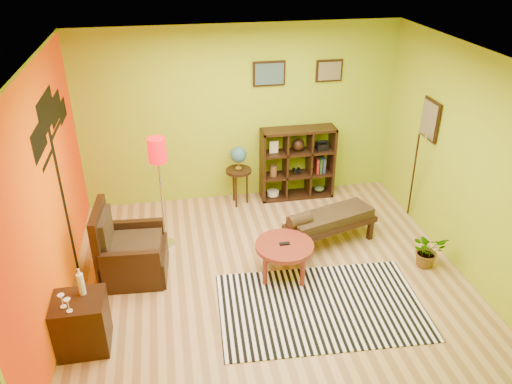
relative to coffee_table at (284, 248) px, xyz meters
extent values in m
plane|color=tan|center=(-0.20, 0.02, -0.40)|extent=(5.00, 5.00, 0.00)
cube|color=#9CBB1A|center=(-0.20, 2.27, 1.00)|extent=(5.00, 0.04, 2.80)
cube|color=#9CBB1A|center=(-0.20, -2.23, 1.00)|extent=(5.00, 0.04, 2.80)
cube|color=#9CBB1A|center=(-2.70, 0.02, 1.00)|extent=(0.04, 4.50, 2.80)
cube|color=#9CBB1A|center=(2.30, 0.02, 1.00)|extent=(0.04, 4.50, 2.80)
cube|color=white|center=(-0.20, 0.02, 2.40)|extent=(5.00, 4.50, 0.04)
cube|color=#FF5A00|center=(-2.68, 0.02, 1.00)|extent=(0.01, 4.45, 2.75)
cube|color=black|center=(-2.66, 0.57, 0.65)|extent=(0.01, 0.14, 2.10)
cube|color=black|center=(-2.66, 0.07, 1.65)|extent=(0.01, 0.65, 0.32)
cube|color=black|center=(-2.66, 0.62, 1.78)|extent=(0.01, 0.85, 0.40)
cube|color=black|center=(-2.66, 1.12, 1.65)|extent=(0.01, 0.70, 0.32)
cube|color=black|center=(-2.66, 1.47, 1.50)|extent=(0.01, 0.50, 0.26)
cube|color=black|center=(0.25, 2.24, 1.65)|extent=(0.50, 0.03, 0.38)
cube|color=#436664|center=(0.25, 2.21, 1.65)|extent=(0.44, 0.01, 0.32)
cube|color=black|center=(1.20, 2.24, 1.65)|extent=(0.42, 0.03, 0.34)
cube|color=olive|center=(1.20, 2.21, 1.65)|extent=(0.36, 0.01, 0.28)
cube|color=black|center=(2.27, 0.92, 1.25)|extent=(0.03, 0.44, 0.56)
cube|color=olive|center=(2.24, 0.92, 1.25)|extent=(0.01, 0.38, 0.50)
cylinder|color=black|center=(2.15, 0.92, 0.38)|extent=(0.23, 0.34, 1.46)
cone|color=silver|center=(2.15, 0.77, 1.12)|extent=(0.08, 0.09, 0.16)
cube|color=white|center=(0.29, -0.71, -0.39)|extent=(2.51, 1.63, 0.01)
cylinder|color=maroon|center=(0.00, 0.00, 0.04)|extent=(0.75, 0.75, 0.05)
cylinder|color=maroon|center=(0.29, 0.17, -0.19)|extent=(0.06, 0.06, 0.41)
cylinder|color=maroon|center=(-0.17, 0.29, -0.19)|extent=(0.06, 0.06, 0.41)
cylinder|color=maroon|center=(0.17, -0.29, -0.19)|extent=(0.06, 0.06, 0.41)
cylinder|color=maroon|center=(-0.29, -0.17, -0.19)|extent=(0.06, 0.06, 0.41)
cube|color=black|center=(0.00, 0.00, 0.07)|extent=(0.13, 0.05, 0.02)
cube|color=black|center=(-1.89, 0.36, -0.22)|extent=(0.85, 0.83, 0.36)
cube|color=black|center=(-2.27, 0.39, 0.10)|extent=(0.14, 0.78, 1.00)
cube|color=black|center=(-1.92, -0.01, -0.11)|extent=(0.73, 0.14, 0.58)
cube|color=black|center=(-1.87, 0.73, -0.11)|extent=(0.73, 0.14, 0.58)
cube|color=#FFC266|center=(-1.86, 0.36, 0.03)|extent=(0.68, 0.66, 0.13)
cube|color=#FFC266|center=(-2.20, 0.38, 0.28)|extent=(0.12, 0.59, 0.45)
cube|color=black|center=(-2.40, -0.85, -0.08)|extent=(0.53, 0.48, 0.63)
cylinder|color=white|center=(-2.35, -0.75, 0.36)|extent=(0.07, 0.07, 0.25)
cylinder|color=white|center=(-2.35, -0.75, 0.51)|extent=(0.02, 0.02, 0.07)
cylinder|color=white|center=(-2.52, -0.93, 0.24)|extent=(0.06, 0.06, 0.01)
cylinder|color=white|center=(-2.52, -0.93, 0.29)|extent=(0.01, 0.01, 0.09)
cone|color=white|center=(-2.52, -0.93, 0.36)|extent=(0.07, 0.07, 0.06)
cylinder|color=white|center=(-2.45, -1.01, 0.24)|extent=(0.06, 0.06, 0.01)
cylinder|color=white|center=(-2.45, -1.01, 0.29)|extent=(0.01, 0.01, 0.09)
cone|color=white|center=(-2.45, -1.01, 0.36)|extent=(0.07, 0.07, 0.06)
cylinder|color=silver|center=(-1.49, 0.98, -0.38)|extent=(0.24, 0.24, 0.03)
cylinder|color=silver|center=(-1.49, 0.98, 0.36)|extent=(0.02, 0.02, 1.51)
cylinder|color=red|center=(-1.49, 0.98, 1.06)|extent=(0.24, 0.24, 0.33)
cylinder|color=black|center=(-0.29, 1.96, 0.20)|extent=(0.41, 0.41, 0.04)
cylinder|color=black|center=(-0.15, 1.96, -0.11)|extent=(0.03, 0.03, 0.57)
cylinder|color=black|center=(-0.36, 2.08, -0.11)|extent=(0.03, 0.03, 0.57)
cylinder|color=black|center=(-0.35, 1.84, -0.11)|extent=(0.03, 0.03, 0.57)
cylinder|color=gold|center=(-0.29, 1.96, 0.24)|extent=(0.10, 0.10, 0.02)
cylinder|color=gold|center=(-0.29, 1.96, 0.30)|extent=(0.02, 0.02, 0.10)
sphere|color=#233E97|center=(-0.29, 1.96, 0.47)|extent=(0.26, 0.26, 0.26)
cube|color=black|center=(0.12, 2.05, 0.20)|extent=(0.04, 0.35, 1.20)
cube|color=black|center=(1.28, 2.05, 0.20)|extent=(0.04, 0.35, 1.20)
cube|color=black|center=(0.70, 2.05, -0.38)|extent=(1.20, 0.35, 0.04)
cube|color=black|center=(0.70, 2.05, 0.78)|extent=(1.20, 0.35, 0.04)
cube|color=black|center=(0.50, 2.05, 0.20)|extent=(0.03, 0.33, 1.12)
cube|color=black|center=(0.90, 2.05, 0.20)|extent=(0.03, 0.33, 1.12)
cube|color=black|center=(0.70, 2.05, 0.00)|extent=(1.12, 0.33, 0.03)
cube|color=black|center=(0.70, 2.05, 0.40)|extent=(1.12, 0.33, 0.03)
cylinder|color=beige|center=(0.30, 2.05, -0.31)|extent=(0.20, 0.20, 0.07)
sphere|color=black|center=(0.70, 2.05, 0.53)|extent=(0.20, 0.20, 0.20)
cube|color=black|center=(1.10, 2.05, 0.47)|extent=(0.18, 0.15, 0.10)
cylinder|color=black|center=(0.66, 2.05, 0.07)|extent=(0.06, 0.12, 0.06)
cylinder|color=black|center=(0.74, 2.05, 0.07)|extent=(0.06, 0.12, 0.06)
ellipsoid|color=#384C26|center=(1.10, 2.05, -0.30)|extent=(0.18, 0.18, 0.09)
cylinder|color=brown|center=(0.30, 2.05, 0.10)|extent=(0.12, 0.12, 0.18)
cube|color=beige|center=(0.30, 2.05, 0.52)|extent=(0.14, 0.03, 0.20)
cube|color=maroon|center=(1.03, 2.05, 0.14)|extent=(0.04, 0.18, 0.26)
cube|color=#1E4C1E|center=(1.08, 2.05, 0.14)|extent=(0.04, 0.18, 0.26)
cube|color=navy|center=(1.14, 2.05, 0.14)|extent=(0.04, 0.18, 0.26)
cube|color=black|center=(0.81, 0.59, -0.07)|extent=(1.39, 0.84, 0.08)
cube|color=#FFC266|center=(0.81, 0.59, 0.03)|extent=(1.29, 0.75, 0.13)
cylinder|color=#FFC266|center=(0.31, 0.43, 0.13)|extent=(0.36, 0.26, 0.17)
cube|color=black|center=(1.31, 0.94, -0.25)|extent=(0.08, 0.08, 0.29)
cube|color=black|center=(0.20, 0.59, -0.25)|extent=(0.08, 0.08, 0.29)
cube|color=black|center=(1.42, 0.58, -0.25)|extent=(0.08, 0.08, 0.29)
cube|color=black|center=(0.31, 0.23, -0.25)|extent=(0.08, 0.08, 0.29)
imported|color=#26661E|center=(1.91, -0.16, -0.21)|extent=(0.46, 0.50, 0.37)
camera|label=1|loc=(-1.32, -5.11, 3.63)|focal=35.00mm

